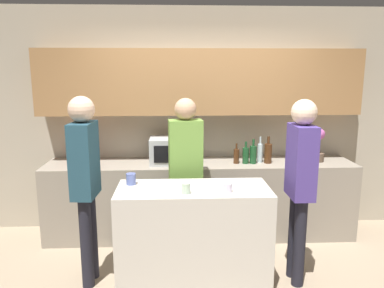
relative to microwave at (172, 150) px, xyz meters
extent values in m
cube|color=#B2A893|center=(0.33, 0.36, 0.30)|extent=(6.40, 0.08, 2.70)
cube|color=#A37547|center=(0.33, 0.16, 0.78)|extent=(3.74, 0.32, 0.75)
cube|color=gray|center=(0.33, 0.01, -0.60)|extent=(3.60, 0.62, 0.90)
cube|color=beige|center=(0.19, -1.04, -0.58)|extent=(1.37, 0.58, 0.93)
cube|color=#B7BABC|center=(0.00, 0.00, 0.00)|extent=(0.52, 0.38, 0.30)
cube|color=black|center=(-0.05, -0.19, 0.00)|extent=(0.31, 0.01, 0.19)
cube|color=#B21E19|center=(-1.04, 0.00, -0.06)|extent=(0.26, 0.16, 0.18)
cube|color=black|center=(-1.09, 0.00, 0.03)|extent=(0.02, 0.11, 0.01)
cube|color=black|center=(-0.99, 0.00, 0.03)|extent=(0.02, 0.11, 0.01)
cylinder|color=brown|center=(1.72, 0.00, -0.10)|extent=(0.14, 0.14, 0.10)
cylinder|color=#38662D|center=(1.72, 0.00, 0.04)|extent=(0.01, 0.01, 0.18)
sphere|color=#B25199|center=(1.72, 0.00, 0.18)|extent=(0.13, 0.13, 0.13)
cylinder|color=#472814|center=(0.74, -0.05, -0.06)|extent=(0.06, 0.06, 0.17)
cylinder|color=#472814|center=(0.74, -0.05, 0.05)|extent=(0.02, 0.02, 0.07)
cylinder|color=#194723|center=(0.85, -0.05, -0.06)|extent=(0.07, 0.07, 0.19)
cylinder|color=#194723|center=(0.85, -0.05, 0.07)|extent=(0.03, 0.03, 0.07)
cylinder|color=#194723|center=(0.93, -0.06, -0.05)|extent=(0.08, 0.08, 0.21)
cylinder|color=#194723|center=(0.93, -0.06, 0.10)|extent=(0.03, 0.03, 0.08)
cylinder|color=silver|center=(1.02, -0.01, -0.04)|extent=(0.06, 0.06, 0.22)
cylinder|color=silver|center=(1.02, -0.01, 0.11)|extent=(0.02, 0.02, 0.09)
cylinder|color=#472814|center=(1.11, -0.05, -0.04)|extent=(0.09, 0.09, 0.23)
cylinder|color=#472814|center=(1.11, -0.05, 0.12)|extent=(0.03, 0.03, 0.09)
cylinder|color=#5B6AAE|center=(-0.38, -0.91, -0.06)|extent=(0.09, 0.09, 0.10)
cylinder|color=silver|center=(0.48, -1.17, -0.08)|extent=(0.08, 0.08, 0.08)
cylinder|color=beige|center=(0.12, -1.20, -0.07)|extent=(0.07, 0.07, 0.09)
cylinder|color=black|center=(-0.77, -0.90, -0.62)|extent=(0.11, 0.11, 0.85)
cylinder|color=black|center=(-0.78, -1.06, -0.62)|extent=(0.11, 0.11, 0.85)
cube|color=#234859|center=(-0.78, -0.98, 0.14)|extent=(0.21, 0.35, 0.67)
sphere|color=beige|center=(-0.78, -0.98, 0.59)|extent=(0.23, 0.23, 0.23)
cylinder|color=black|center=(0.22, -0.49, -0.64)|extent=(0.11, 0.11, 0.82)
cylinder|color=black|center=(0.06, -0.50, -0.64)|extent=(0.11, 0.11, 0.82)
cube|color=olive|center=(0.14, -0.49, 0.10)|extent=(0.36, 0.22, 0.65)
sphere|color=tan|center=(0.14, -0.49, 0.53)|extent=(0.22, 0.22, 0.22)
cylinder|color=black|center=(1.16, -1.13, -0.63)|extent=(0.11, 0.11, 0.83)
cylinder|color=black|center=(1.16, -0.97, -0.63)|extent=(0.11, 0.11, 0.83)
cube|color=#4D3A8E|center=(1.16, -1.05, 0.12)|extent=(0.19, 0.34, 0.66)
sphere|color=beige|center=(1.16, -1.05, 0.56)|extent=(0.23, 0.23, 0.23)
camera|label=1|loc=(0.03, -4.24, 0.93)|focal=35.00mm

